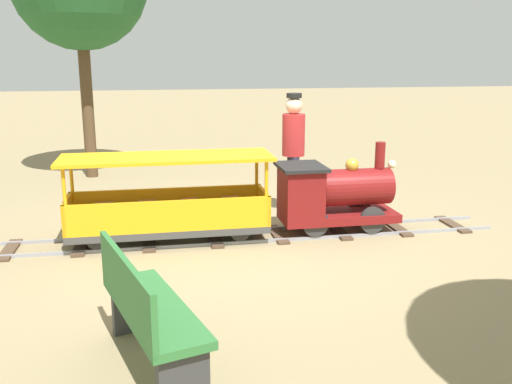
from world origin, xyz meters
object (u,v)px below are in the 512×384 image
at_px(conductor_person, 293,144).
at_px(park_bench, 146,312).
at_px(locomotive, 332,194).
at_px(passenger_car, 169,207).

height_order(conductor_person, park_bench, conductor_person).
height_order(locomotive, park_bench, locomotive).
distance_m(locomotive, park_bench, 3.46).
xyz_separation_m(locomotive, park_bench, (2.68, -2.18, -0.07)).
bearing_deg(park_bench, passenger_car, 174.87).
bearing_deg(conductor_person, passenger_car, -61.17).
relative_size(passenger_car, park_bench, 1.73).
height_order(locomotive, passenger_car, locomotive).
distance_m(locomotive, passenger_car, 1.94).
bearing_deg(locomotive, conductor_person, -164.86).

